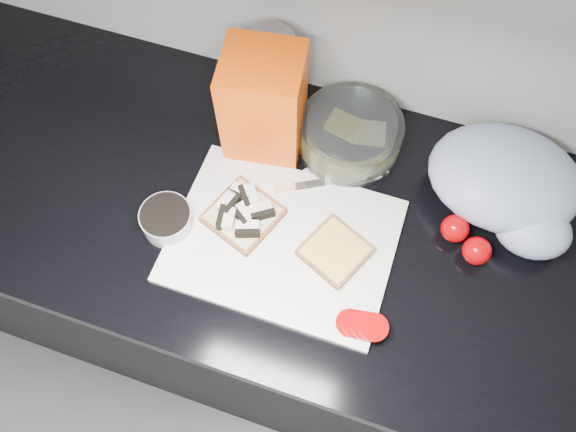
# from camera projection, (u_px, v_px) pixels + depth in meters

# --- Properties ---
(base_cabinet) EXTENTS (3.50, 0.60, 0.86)m
(base_cabinet) POSITION_uv_depth(u_px,v_px,m) (345.00, 309.00, 1.46)
(base_cabinet) COLOR black
(base_cabinet) RESTS_ON ground
(countertop) EXTENTS (3.50, 0.64, 0.04)m
(countertop) POSITION_uv_depth(u_px,v_px,m) (366.00, 237.00, 1.06)
(countertop) COLOR black
(countertop) RESTS_ON base_cabinet
(cutting_board) EXTENTS (0.40, 0.30, 0.01)m
(cutting_board) POSITION_uv_depth(u_px,v_px,m) (283.00, 241.00, 1.03)
(cutting_board) COLOR white
(cutting_board) RESTS_ON countertop
(bread_left) EXTENTS (0.16, 0.16, 0.04)m
(bread_left) POSITION_uv_depth(u_px,v_px,m) (243.00, 214.00, 1.03)
(bread_left) COLOR beige
(bread_left) RESTS_ON cutting_board
(bread_right) EXTENTS (0.14, 0.14, 0.02)m
(bread_right) POSITION_uv_depth(u_px,v_px,m) (335.00, 251.00, 1.00)
(bread_right) COLOR beige
(bread_right) RESTS_ON cutting_board
(tomato_slices) EXTENTS (0.10, 0.07, 0.02)m
(tomato_slices) POSITION_uv_depth(u_px,v_px,m) (362.00, 325.00, 0.94)
(tomato_slices) COLOR #AC0306
(tomato_slices) RESTS_ON cutting_board
(knife) EXTENTS (0.20, 0.12, 0.01)m
(knife) POSITION_uv_depth(u_px,v_px,m) (346.00, 178.00, 1.07)
(knife) COLOR silver
(knife) RESTS_ON cutting_board
(seed_tub) EXTENTS (0.10, 0.10, 0.05)m
(seed_tub) POSITION_uv_depth(u_px,v_px,m) (167.00, 219.00, 1.02)
(seed_tub) COLOR #B0B5B6
(seed_tub) RESTS_ON countertop
(tub_lid) EXTENTS (0.12, 0.12, 0.01)m
(tub_lid) POSITION_uv_depth(u_px,v_px,m) (320.00, 189.00, 1.08)
(tub_lid) COLOR silver
(tub_lid) RESTS_ON countertop
(glass_bowl) EXTENTS (0.20, 0.20, 0.08)m
(glass_bowl) POSITION_uv_depth(u_px,v_px,m) (350.00, 136.00, 1.09)
(glass_bowl) COLOR silver
(glass_bowl) RESTS_ON countertop
(bread_bag) EXTENTS (0.16, 0.15, 0.22)m
(bread_bag) POSITION_uv_depth(u_px,v_px,m) (264.00, 104.00, 1.03)
(bread_bag) COLOR #FE4F04
(bread_bag) RESTS_ON countertop
(steel_canister) EXTENTS (0.09, 0.09, 0.21)m
(steel_canister) POSITION_uv_depth(u_px,v_px,m) (272.00, 81.00, 1.06)
(steel_canister) COLOR #A8A8AD
(steel_canister) RESTS_ON countertop
(grocery_bag) EXTENTS (0.28, 0.25, 0.12)m
(grocery_bag) POSITION_uv_depth(u_px,v_px,m) (509.00, 185.00, 1.02)
(grocery_bag) COLOR #9AA5BE
(grocery_bag) RESTS_ON countertop
(whole_tomatoes) EXTENTS (0.10, 0.08, 0.05)m
(whole_tomatoes) POSITION_uv_depth(u_px,v_px,m) (466.00, 240.00, 1.00)
(whole_tomatoes) COLOR #AC0306
(whole_tomatoes) RESTS_ON countertop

